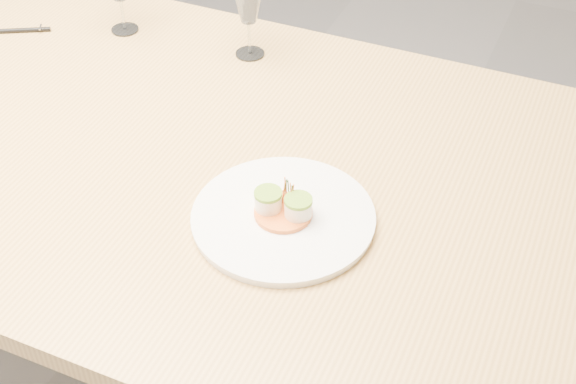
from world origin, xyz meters
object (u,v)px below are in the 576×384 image
at_px(ballpoint_pen, 18,30).
at_px(wine_glass_3, 248,2).
at_px(dining_table, 29,129).
at_px(dinner_plate, 283,216).

height_order(ballpoint_pen, wine_glass_3, wine_glass_3).
bearing_deg(wine_glass_3, dining_table, -134.59).
height_order(dining_table, ballpoint_pen, ballpoint_pen).
bearing_deg(ballpoint_pen, dinner_plate, -50.99).
height_order(dining_table, dinner_plate, dinner_plate).
relative_size(dining_table, wine_glass_3, 13.18).
xyz_separation_m(dining_table, wine_glass_3, (0.34, 0.35, 0.19)).
distance_m(dining_table, dinner_plate, 0.64).
xyz_separation_m(ballpoint_pen, wine_glass_3, (0.53, 0.13, 0.12)).
distance_m(dining_table, wine_glass_3, 0.53).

